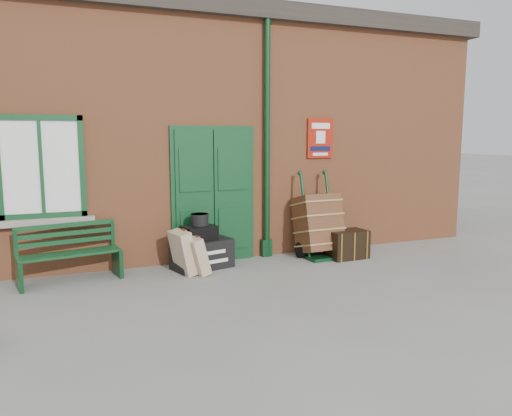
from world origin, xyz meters
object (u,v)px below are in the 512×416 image
bench (69,252)px  dark_trunk (347,244)px  houdini_trunk (202,254)px  porter_trolley (318,225)px

bench → dark_trunk: bearing=-13.8°
houdini_trunk → porter_trolley: size_ratio=0.63×
bench → porter_trolley: bearing=-10.3°
houdini_trunk → porter_trolley: porter_trolley is taller
bench → porter_trolley: porter_trolley is taller
houdini_trunk → dark_trunk: size_ratio=1.38×
porter_trolley → dark_trunk: 0.59m
houdini_trunk → dark_trunk: (2.50, -0.30, 0.01)m
porter_trolley → dark_trunk: bearing=-35.8°
bench → porter_trolley: size_ratio=1.00×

